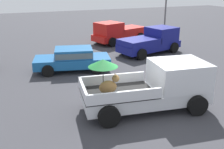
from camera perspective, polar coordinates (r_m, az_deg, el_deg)
ground_plane at (r=10.76m, az=7.23°, el=-7.48°), size 80.00×80.00×0.00m
pickup_truck_main at (r=10.52m, az=9.58°, el=-2.51°), size 5.27×2.86×2.21m
pickup_truck_red at (r=19.14m, az=8.69°, el=7.26°), size 5.08×3.01×1.80m
pickup_truck_far at (r=22.41m, az=1.27°, el=9.24°), size 5.12×3.23×1.80m
parked_sedan_near at (r=15.20m, az=-8.59°, el=3.57°), size 4.60×2.73×1.33m
motel_sign at (r=27.76m, az=11.81°, el=15.57°), size 1.40×0.16×4.43m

